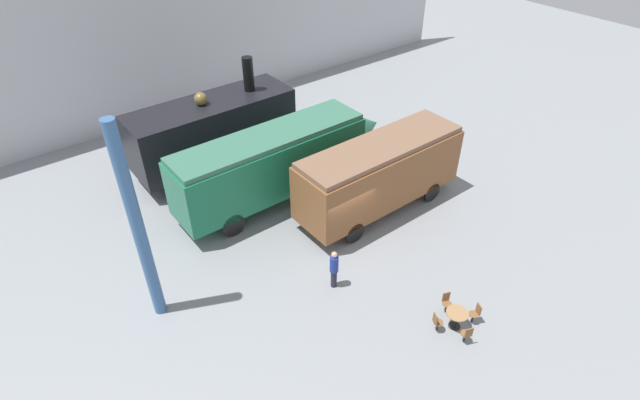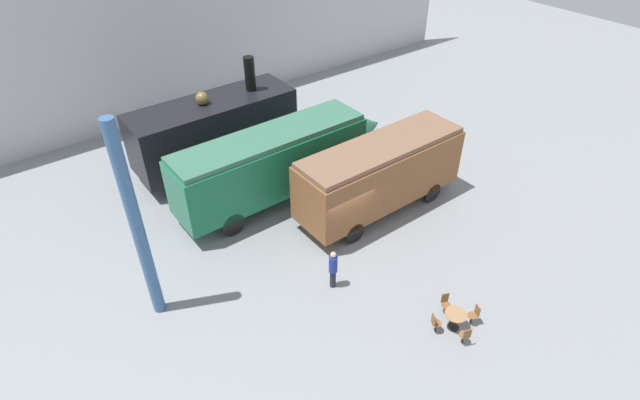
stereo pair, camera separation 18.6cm
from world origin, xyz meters
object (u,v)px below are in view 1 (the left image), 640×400
passenger_coach_wooden (380,172)px  cafe_table_near (457,316)px  visitor_person (334,268)px  steam_locomotive (213,128)px  streamlined_locomotive (285,157)px  cafe_chair_0 (437,321)px

passenger_coach_wooden → cafe_table_near: size_ratio=10.20×
visitor_person → passenger_coach_wooden: bearing=29.0°
steam_locomotive → streamlined_locomotive: size_ratio=0.74×
streamlined_locomotive → visitor_person: bearing=-108.4°
cafe_chair_0 → steam_locomotive: bearing=115.7°
streamlined_locomotive → cafe_table_near: bearing=-89.4°
passenger_coach_wooden → visitor_person: size_ratio=4.60×
visitor_person → cafe_table_near: bearing=-62.7°
steam_locomotive → passenger_coach_wooden: bearing=-62.6°
steam_locomotive → cafe_table_near: (1.51, -14.93, -1.68)m
cafe_chair_0 → streamlined_locomotive: bearing=109.2°
passenger_coach_wooden → cafe_table_near: passenger_coach_wooden is taller
passenger_coach_wooden → cafe_table_near: bearing=-110.8°
streamlined_locomotive → passenger_coach_wooden: (2.75, -3.57, -0.08)m
streamlined_locomotive → cafe_chair_0: 10.36m
cafe_table_near → steam_locomotive: bearing=95.8°
passenger_coach_wooden → cafe_chair_0: (-3.35, -6.64, -1.54)m
cafe_table_near → streamlined_locomotive: bearing=90.6°
cafe_table_near → visitor_person: (-2.20, 4.26, 0.41)m
steam_locomotive → cafe_table_near: size_ratio=10.53×
cafe_chair_0 → visitor_person: 4.26m
steam_locomotive → visitor_person: size_ratio=4.75×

